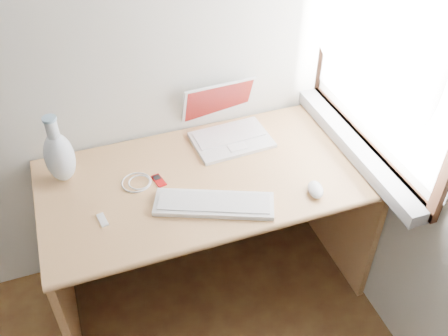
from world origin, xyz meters
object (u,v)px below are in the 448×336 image
object	(u,v)px
desk	(203,199)
vase	(59,155)
laptop	(228,126)
external_keyboard	(214,204)

from	to	relation	value
desk	vase	distance (m)	0.67
desk	laptop	distance (m)	0.36
laptop	vase	xyz separation A→B (m)	(-0.75, -0.05, 0.07)
laptop	external_keyboard	distance (m)	0.47
external_keyboard	desk	bearing A→B (deg)	105.69
external_keyboard	vase	world-z (taller)	vase
desk	external_keyboard	bearing A→B (deg)	-97.19
external_keyboard	vase	size ratio (longest dim) A/B	1.57
laptop	external_keyboard	world-z (taller)	laptop
desk	external_keyboard	distance (m)	0.35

